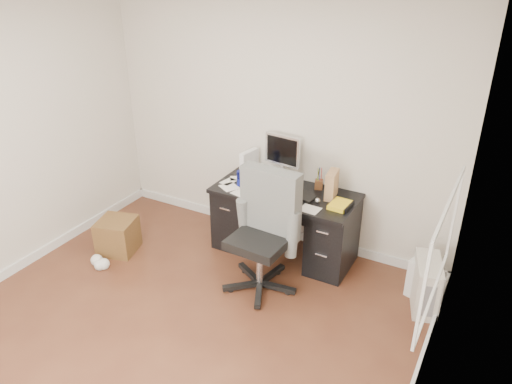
% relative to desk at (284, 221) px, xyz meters
% --- Properties ---
extents(ground, '(4.00, 4.00, 0.00)m').
position_rel_desk_xyz_m(ground, '(-0.30, -1.65, -0.40)').
color(ground, '#4A2417').
rests_on(ground, ground).
extents(room_shell, '(4.02, 4.02, 2.71)m').
position_rel_desk_xyz_m(room_shell, '(-0.27, -1.62, 1.26)').
color(room_shell, beige).
rests_on(room_shell, ground).
extents(desk, '(1.50, 0.70, 0.75)m').
position_rel_desk_xyz_m(desk, '(0.00, 0.00, 0.00)').
color(desk, black).
rests_on(desk, ground).
extents(loose_papers, '(1.10, 0.60, 0.00)m').
position_rel_desk_xyz_m(loose_papers, '(-0.20, -0.05, 0.35)').
color(loose_papers, silver).
rests_on(loose_papers, desk).
extents(lcd_monitor, '(0.44, 0.28, 0.52)m').
position_rel_desk_xyz_m(lcd_monitor, '(-0.16, 0.25, 0.61)').
color(lcd_monitor, silver).
rests_on(lcd_monitor, desk).
extents(keyboard, '(0.49, 0.23, 0.03)m').
position_rel_desk_xyz_m(keyboard, '(0.11, -0.03, 0.36)').
color(keyboard, black).
rests_on(keyboard, desk).
extents(computer_mouse, '(0.06, 0.06, 0.06)m').
position_rel_desk_xyz_m(computer_mouse, '(0.39, -0.08, 0.38)').
color(computer_mouse, silver).
rests_on(computer_mouse, desk).
extents(travel_mug, '(0.08, 0.08, 0.17)m').
position_rel_desk_xyz_m(travel_mug, '(-0.48, -0.10, 0.43)').
color(travel_mug, navy).
rests_on(travel_mug, desk).
extents(white_binder, '(0.16, 0.28, 0.30)m').
position_rel_desk_xyz_m(white_binder, '(-0.52, 0.16, 0.50)').
color(white_binder, silver).
rests_on(white_binder, desk).
extents(magazine_file, '(0.15, 0.25, 0.28)m').
position_rel_desk_xyz_m(magazine_file, '(0.46, 0.11, 0.49)').
color(magazine_file, '#A07C4D').
rests_on(magazine_file, desk).
extents(pen_cup, '(0.12, 0.12, 0.24)m').
position_rel_desk_xyz_m(pen_cup, '(0.28, 0.23, 0.47)').
color(pen_cup, '#5B2F1A').
rests_on(pen_cup, desk).
extents(yellow_book, '(0.20, 0.25, 0.04)m').
position_rel_desk_xyz_m(yellow_book, '(0.62, -0.05, 0.37)').
color(yellow_book, yellow).
rests_on(yellow_book, desk).
extents(paper_remote, '(0.29, 0.27, 0.02)m').
position_rel_desk_xyz_m(paper_remote, '(-0.12, -0.22, 0.36)').
color(paper_remote, silver).
rests_on(paper_remote, desk).
extents(office_chair, '(0.72, 0.72, 1.20)m').
position_rel_desk_xyz_m(office_chair, '(0.06, -0.67, 0.20)').
color(office_chair, '#535553').
rests_on(office_chair, ground).
extents(pc_tower, '(0.35, 0.53, 0.49)m').
position_rel_desk_xyz_m(pc_tower, '(1.54, -0.19, -0.16)').
color(pc_tower, '#AFA99E').
rests_on(pc_tower, ground).
extents(shopping_bag, '(0.34, 0.28, 0.40)m').
position_rel_desk_xyz_m(shopping_bag, '(1.50, -0.09, -0.20)').
color(shopping_bag, silver).
rests_on(shopping_bag, ground).
extents(wicker_basket, '(0.47, 0.47, 0.38)m').
position_rel_desk_xyz_m(wicker_basket, '(-1.62, -0.83, -0.21)').
color(wicker_basket, '#4F3317').
rests_on(wicker_basket, ground).
extents(desk_printer, '(0.35, 0.30, 0.19)m').
position_rel_desk_xyz_m(desk_printer, '(-0.33, 0.01, -0.31)').
color(desk_printer, slate).
rests_on(desk_printer, ground).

